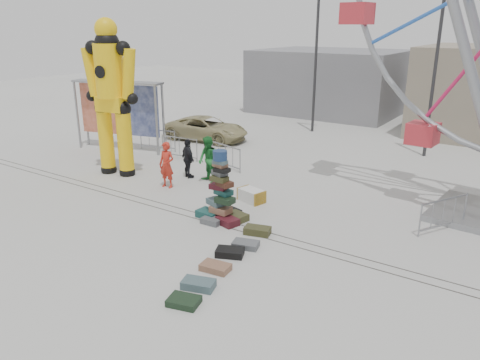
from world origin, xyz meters
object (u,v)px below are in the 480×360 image
Objects in this scene: banner_scaffold at (118,99)px; pedestrian_red at (167,165)px; barricade_dummy_c at (226,156)px; parked_suv at (207,129)px; barricade_dummy_a at (158,140)px; barricade_wheel_front at (443,214)px; suitcase_tower at (221,200)px; lamp_post_left at (317,55)px; pedestrian_black at (188,159)px; barricade_dummy_b at (179,148)px; steamer_trunk at (251,195)px; pedestrian_green at (208,160)px; crash_test_dummy at (111,93)px; lamp_post_right at (438,63)px.

banner_scaffold is 2.66× the size of pedestrian_red.
barricade_dummy_c is 0.43× the size of parked_suv.
barricade_dummy_a and barricade_wheel_front have the same top height.
suitcase_tower is at bearing -40.03° from barricade_dummy_c.
lamp_post_left reaches higher than pedestrian_black.
suitcase_tower is 1.30× the size of pedestrian_red.
barricade_dummy_b is 1.00× the size of barricade_dummy_c.
steamer_trunk is 2.85m from pedestrian_green.
banner_scaffold is at bearing 8.51° from pedestrian_black.
barricade_dummy_a is 1.20× the size of pedestrian_black.
barricade_dummy_b is (0.72, 3.24, -2.95)m from crash_test_dummy.
crash_test_dummy is 3.95m from pedestrian_red.
barricade_wheel_front is (6.34, 1.17, 0.32)m from steamer_trunk.
barricade_dummy_c is at bearing 126.74° from pedestrian_green.
lamp_post_left is 4.00× the size of barricade_dummy_c.
lamp_post_left is 3.37× the size of suitcase_tower.
lamp_post_right is at bearing -15.95° from lamp_post_left.
lamp_post_left is at bearing 69.90° from barricade_wheel_front.
barricade_wheel_front is at bearing 25.43° from steamer_trunk.
barricade_dummy_c is (6.36, 0.31, -2.07)m from banner_scaffold.
banner_scaffold is 1.05× the size of parked_suv.
lamp_post_right is 10.76m from barricade_dummy_c.
lamp_post_right is 4.19× the size of pedestrian_green.
barricade_dummy_b is 1.00× the size of barricade_wheel_front.
barricade_wheel_front is 1.09× the size of pedestrian_red.
barricade_dummy_a is 1.00× the size of barricade_dummy_c.
parked_suv is (-7.21, 6.68, 0.42)m from steamer_trunk.
banner_scaffold reaches higher than pedestrian_green.
steamer_trunk is at bearing -110.95° from lamp_post_right.
parked_suv reaches higher than steamer_trunk.
steamer_trunk is at bearing -29.52° from banner_scaffold.
barricade_dummy_c is (-3.20, 2.86, 0.32)m from steamer_trunk.
crash_test_dummy is 3.48× the size of pedestrian_green.
suitcase_tower is 10.80m from banner_scaffold.
barricade_dummy_a is (-4.74, -8.51, -3.93)m from lamp_post_left.
suitcase_tower reaches higher than parked_suv.
barricade_dummy_a is at bearing 109.37° from barricade_wheel_front.
barricade_dummy_b is at bearing -163.64° from barricade_dummy_c.
barricade_dummy_c is at bearing -134.54° from lamp_post_right.
lamp_post_left reaches higher than steamer_trunk.
steamer_trunk is (3.17, -12.00, -4.25)m from lamp_post_left.
banner_scaffold reaches higher than suitcase_tower.
pedestrian_black is at bearing -30.50° from banner_scaffold.
pedestrian_red reaches higher than steamer_trunk.
barricade_wheel_front is at bearing 22.76° from pedestrian_green.
steamer_trunk is 0.49× the size of barricade_dummy_b.
barricade_dummy_a is at bearing 153.17° from suitcase_tower.
crash_test_dummy is 4.90m from pedestrian_green.
crash_test_dummy is at bearing 48.42° from pedestrian_black.
banner_scaffold is 5.14m from parked_suv.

